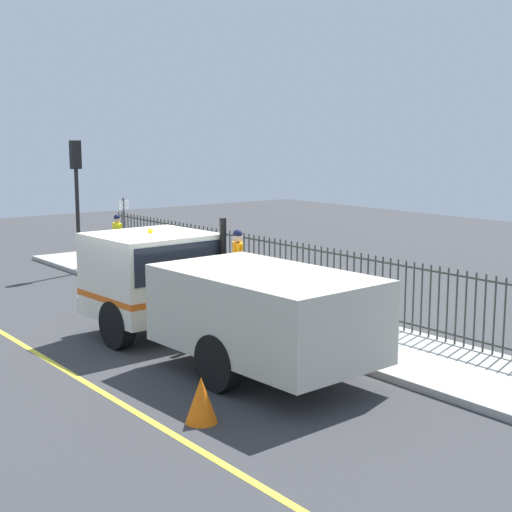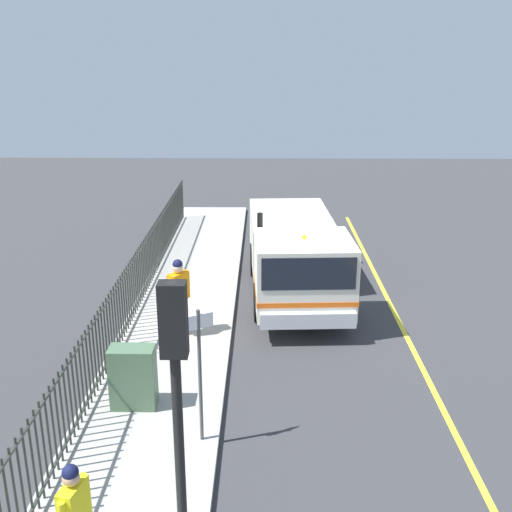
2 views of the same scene
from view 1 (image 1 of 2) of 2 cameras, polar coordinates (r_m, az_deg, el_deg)
The scene contains 11 objects.
ground_plane at distance 15.56m, azimuth -8.28°, elevation -6.37°, with size 49.31×49.31×0.00m, color #38383A.
sidewalk_slab at distance 17.29m, azimuth 1.01°, elevation -4.47°, with size 2.62×22.41×0.13m, color #A3A099.
lane_marking at distance 14.64m, azimuth -15.85°, elevation -7.62°, with size 0.12×20.17×0.01m, color yellow.
work_truck at distance 14.07m, azimuth -4.07°, elevation -2.71°, with size 2.60×6.89×2.52m.
worker_standing at distance 17.77m, azimuth -1.42°, elevation -0.21°, with size 0.48×0.57×1.82m.
pedestrian_distant at distance 23.73m, azimuth -10.62°, elevation 1.68°, with size 0.29×0.59×1.60m.
iron_fence at distance 17.84m, azimuth 3.85°, elevation -1.38°, with size 0.04×19.09×1.49m.
traffic_light_near at distance 23.02m, azimuth -13.66°, elevation 5.84°, with size 0.30×0.21×3.90m.
utility_cabinet at distance 20.57m, azimuth -5.44°, elevation -0.45°, with size 0.82×0.45×1.18m, color #4C6B4C.
traffic_cone at distance 11.05m, azimuth -4.24°, elevation -10.98°, with size 0.48×0.48×0.69m, color orange.
street_sign at distance 20.64m, azimuth -10.12°, elevation 1.97°, with size 0.45×0.27×2.36m.
Camera 1 is at (-7.36, -13.06, 4.16)m, focal length 51.97 mm.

